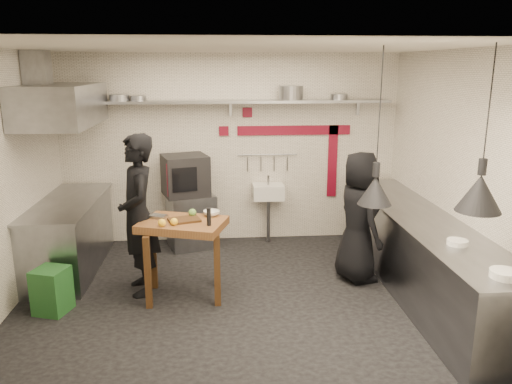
{
  "coord_description": "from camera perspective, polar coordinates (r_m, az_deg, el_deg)",
  "views": [
    {
      "loc": [
        -0.21,
        -5.3,
        2.62
      ],
      "look_at": [
        0.24,
        0.3,
        1.19
      ],
      "focal_mm": 35.0,
      "sensor_mm": 36.0,
      "label": 1
    }
  ],
  "objects": [
    {
      "name": "floor",
      "position": [
        5.92,
        -2.09,
        -12.03
      ],
      "size": [
        5.0,
        5.0,
        0.0
      ],
      "primitive_type": "plane",
      "color": "black",
      "rests_on": "ground"
    },
    {
      "name": "ceiling",
      "position": [
        5.31,
        -2.38,
        16.2
      ],
      "size": [
        5.0,
        5.0,
        0.0
      ],
      "primitive_type": "plane",
      "color": "silver",
      "rests_on": "floor"
    },
    {
      "name": "wall_back",
      "position": [
        7.51,
        -2.9,
        4.88
      ],
      "size": [
        5.0,
        0.04,
        2.8
      ],
      "primitive_type": "cube",
      "color": "silver",
      "rests_on": "floor"
    },
    {
      "name": "wall_front",
      "position": [
        3.43,
        -0.76,
        -6.54
      ],
      "size": [
        5.0,
        0.04,
        2.8
      ],
      "primitive_type": "cube",
      "color": "silver",
      "rests_on": "floor"
    },
    {
      "name": "wall_left",
      "position": [
        5.9,
        -27.26,
        0.73
      ],
      "size": [
        0.04,
        4.2,
        2.8
      ],
      "primitive_type": "cube",
      "color": "silver",
      "rests_on": "floor"
    },
    {
      "name": "wall_right",
      "position": [
        6.08,
        22.05,
        1.63
      ],
      "size": [
        0.04,
        4.2,
        2.8
      ],
      "primitive_type": "cube",
      "color": "silver",
      "rests_on": "floor"
    },
    {
      "name": "red_band_horiz",
      "position": [
        7.53,
        4.38,
        7.05
      ],
      "size": [
        1.7,
        0.02,
        0.14
      ],
      "primitive_type": "cube",
      "color": "maroon",
      "rests_on": "wall_back"
    },
    {
      "name": "red_band_vert",
      "position": [
        7.72,
        8.72,
        3.49
      ],
      "size": [
        0.14,
        0.02,
        1.1
      ],
      "primitive_type": "cube",
      "color": "maroon",
      "rests_on": "wall_back"
    },
    {
      "name": "red_tile_a",
      "position": [
        7.43,
        -0.99,
        9.08
      ],
      "size": [
        0.14,
        0.02,
        0.14
      ],
      "primitive_type": "cube",
      "color": "maroon",
      "rests_on": "wall_back"
    },
    {
      "name": "red_tile_b",
      "position": [
        7.44,
        -3.7,
        6.97
      ],
      "size": [
        0.14,
        0.02,
        0.14
      ],
      "primitive_type": "cube",
      "color": "maroon",
      "rests_on": "wall_back"
    },
    {
      "name": "back_shelf",
      "position": [
        7.24,
        -2.93,
        10.28
      ],
      "size": [
        4.6,
        0.34,
        0.04
      ],
      "primitive_type": "cube",
      "color": "slate",
      "rests_on": "wall_back"
    },
    {
      "name": "shelf_bracket_left",
      "position": [
        7.59,
        -17.63,
        9.06
      ],
      "size": [
        0.04,
        0.06,
        0.24
      ],
      "primitive_type": "cube",
      "color": "slate",
      "rests_on": "wall_back"
    },
    {
      "name": "shelf_bracket_mid",
      "position": [
        7.4,
        -2.95,
        9.59
      ],
      "size": [
        0.04,
        0.06,
        0.24
      ],
      "primitive_type": "cube",
      "color": "slate",
      "rests_on": "wall_back"
    },
    {
      "name": "shelf_bracket_right",
      "position": [
        7.69,
        11.55,
        9.5
      ],
      "size": [
        0.04,
        0.06,
        0.24
      ],
      "primitive_type": "cube",
      "color": "slate",
      "rests_on": "wall_back"
    },
    {
      "name": "pan_far_left",
      "position": [
        7.36,
        -15.34,
        10.37
      ],
      "size": [
        0.31,
        0.31,
        0.09
      ],
      "primitive_type": "cylinder",
      "rotation": [
        0.0,
        0.0,
        0.08
      ],
      "color": "slate",
      "rests_on": "back_shelf"
    },
    {
      "name": "pan_mid_left",
      "position": [
        7.32,
        -13.29,
        10.4
      ],
      "size": [
        0.23,
        0.23,
        0.07
      ],
      "primitive_type": "cylinder",
      "rotation": [
        0.0,
        0.0,
        -0.01
      ],
      "color": "slate",
      "rests_on": "back_shelf"
    },
    {
      "name": "stock_pot",
      "position": [
        7.31,
        4.04,
        11.24
      ],
      "size": [
        0.42,
        0.42,
        0.2
      ],
      "primitive_type": "cylinder",
      "rotation": [
        0.0,
        0.0,
        0.25
      ],
      "color": "slate",
      "rests_on": "back_shelf"
    },
    {
      "name": "pan_right",
      "position": [
        7.45,
        9.46,
        10.68
      ],
      "size": [
        0.33,
        0.33,
        0.08
      ],
      "primitive_type": "cylinder",
      "rotation": [
        0.0,
        0.0,
        0.42
      ],
      "color": "slate",
      "rests_on": "back_shelf"
    },
    {
      "name": "oven_stand",
      "position": [
        7.44,
        -7.4,
        -3.22
      ],
      "size": [
        0.78,
        0.74,
        0.8
      ],
      "primitive_type": "cube",
      "rotation": [
        0.0,
        0.0,
        0.29
      ],
      "color": "slate",
      "rests_on": "floor"
    },
    {
      "name": "combi_oven",
      "position": [
        7.24,
        -8.09,
        1.92
      ],
      "size": [
        0.75,
        0.72,
        0.58
      ],
      "primitive_type": "cube",
      "rotation": [
        0.0,
        0.0,
        0.29
      ],
      "color": "black",
      "rests_on": "oven_stand"
    },
    {
      "name": "oven_door",
      "position": [
        7.0,
        -8.19,
        1.49
      ],
      "size": [
        0.48,
        0.17,
        0.46
      ],
      "primitive_type": "cube",
      "rotation": [
        0.0,
        0.0,
        0.29
      ],
      "color": "maroon",
      "rests_on": "combi_oven"
    },
    {
      "name": "oven_glass",
      "position": [
        6.95,
        -8.15,
        1.39
      ],
      "size": [
        0.34,
        0.11,
        0.34
      ],
      "primitive_type": "cube",
      "rotation": [
        0.0,
        0.0,
        0.29
      ],
      "color": "black",
      "rests_on": "oven_door"
    },
    {
      "name": "hand_sink",
      "position": [
        7.49,
        1.41,
        0.03
      ],
      "size": [
        0.46,
        0.34,
        0.22
      ],
      "primitive_type": "cube",
      "color": "silver",
      "rests_on": "wall_back"
    },
    {
      "name": "sink_tap",
      "position": [
        7.45,
        1.42,
        1.38
      ],
      "size": [
        0.03,
        0.03,
        0.14
      ],
      "primitive_type": "cylinder",
      "color": "slate",
      "rests_on": "hand_sink"
    },
    {
      "name": "sink_drain",
      "position": [
        7.57,
        1.42,
        -3.27
      ],
      "size": [
        0.06,
        0.06,
        0.66
      ],
      "primitive_type": "cylinder",
      "color": "slate",
      "rests_on": "floor"
    },
    {
      "name": "utensil_rail",
      "position": [
        7.51,
        1.33,
        4.29
      ],
      "size": [
        0.9,
        0.02,
        0.02
      ],
      "primitive_type": "cylinder",
      "rotation": [
        0.0,
        1.57,
        0.0
      ],
      "color": "slate",
      "rests_on": "wall_back"
    },
    {
      "name": "counter_right",
      "position": [
        6.2,
        18.31,
        -7.0
      ],
      "size": [
        0.7,
        3.8,
        0.9
      ],
      "primitive_type": "cube",
      "color": "slate",
      "rests_on": "floor"
    },
    {
      "name": "counter_right_top",
      "position": [
        6.05,
        18.65,
        -2.88
      ],
      "size": [
        0.76,
        3.9,
        0.03
      ],
      "primitive_type": "cube",
      "color": "slate",
      "rests_on": "counter_right"
    },
    {
      "name": "plate_stack",
      "position": [
        4.6,
        26.55,
        -8.4
      ],
      "size": [
        0.31,
        0.31,
        0.07
      ],
      "primitive_type": "cylinder",
      "rotation": [
        0.0,
        0.0,
        0.43
      ],
      "color": "silver",
      "rests_on": "counter_right_top"
    },
    {
      "name": "small_bowl_right",
      "position": [
        5.24,
        22.01,
        -5.36
      ],
      "size": [
        0.22,
        0.22,
        0.05
      ],
      "primitive_type": "cylinder",
      "rotation": [
        0.0,
        0.0,
        -0.12
      ],
      "color": "silver",
      "rests_on": "counter_right_top"
    },
    {
      "name": "counter_left",
      "position": [
        6.99,
        -20.5,
        -4.77
      ],
      "size": [
        0.7,
        1.9,
        0.9
      ],
      "primitive_type": "cube",
      "color": "slate",
      "rests_on": "floor"
    },
    {
      "name": "counter_left_top",
      "position": [
        6.86,
        -20.83,
        -1.09
      ],
      "size": [
        0.76,
        2.0,
        0.03
      ],
      "primitive_type": "cube",
      "color": "slate",
      "rests_on": "counter_left"
    },
    {
      "name": "extractor_hood",
      "position": [
        6.64,
        -21.36,
        9.24
      ],
      "size": [
        0.78,
        1.6,
        0.5
      ],
      "primitive_type": "cube",
      "color": "slate",
      "rests_on": "ceiling"
    },
    {
      "name": "hood_duct",
      "position": [
        6.7,
        -23.76,
        12.49
      ],
      "size": [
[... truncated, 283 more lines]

